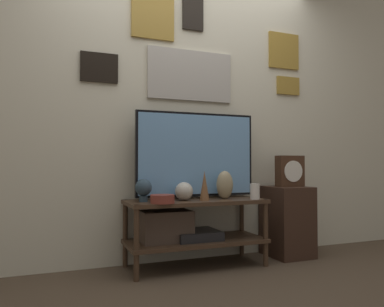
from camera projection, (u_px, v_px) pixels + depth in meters
name	position (u px, v px, depth m)	size (l,w,h in m)	color
ground_plane	(209.00, 276.00, 2.73)	(12.00, 12.00, 0.00)	#4C3D2D
wall_back	(184.00, 102.00, 3.27)	(6.40, 0.08, 2.70)	beige
media_console	(185.00, 225.00, 2.96)	(1.11, 0.45, 0.53)	#422D1E
television	(196.00, 154.00, 3.11)	(1.03, 0.05, 0.71)	black
vase_slim_bronze	(204.00, 186.00, 2.95)	(0.08, 0.08, 0.23)	brown
vase_wide_bowl	(162.00, 199.00, 2.72)	(0.18, 0.18, 0.06)	brown
vase_urn_stoneware	(225.00, 185.00, 3.07)	(0.14, 0.11, 0.23)	tan
vase_round_glass	(184.00, 191.00, 2.93)	(0.14, 0.14, 0.14)	beige
candle_jar	(255.00, 191.00, 3.03)	(0.08, 0.08, 0.13)	silver
decorative_bust	(143.00, 188.00, 2.82)	(0.13, 0.13, 0.17)	#2D4251
side_table	(287.00, 221.00, 3.34)	(0.34, 0.40, 0.62)	#382319
mantel_clock	(290.00, 171.00, 3.34)	(0.25, 0.11, 0.28)	#422819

